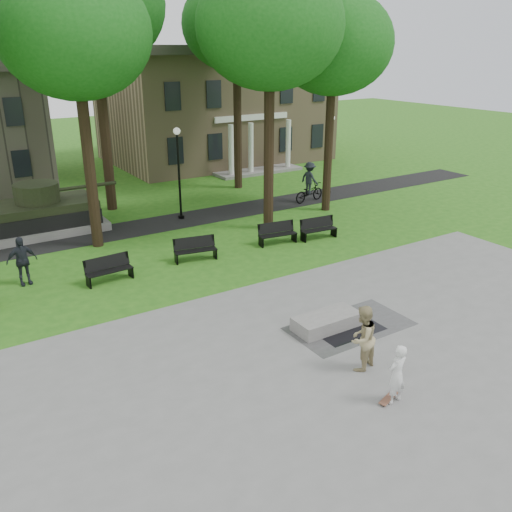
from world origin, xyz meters
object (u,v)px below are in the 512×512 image
(skateboarder, at_px, (397,374))
(friend_watching, at_px, (362,338))
(concrete_block, at_px, (327,321))
(park_bench_0, at_px, (109,269))
(cyclist, at_px, (309,186))

(skateboarder, bearing_deg, friend_watching, -108.14)
(concrete_block, relative_size, skateboarder, 1.34)
(friend_watching, height_order, park_bench_0, friend_watching)
(skateboarder, bearing_deg, park_bench_0, -78.51)
(friend_watching, height_order, cyclist, cyclist)
(concrete_block, bearing_deg, cyclist, 54.53)
(skateboarder, height_order, park_bench_0, skateboarder)
(friend_watching, bearing_deg, cyclist, -138.93)
(concrete_block, height_order, friend_watching, friend_watching)
(concrete_block, xyz_separation_m, cyclist, (8.90, 12.49, 0.70))
(concrete_block, bearing_deg, skateboarder, -104.67)
(cyclist, bearing_deg, friend_watching, 138.16)
(friend_watching, distance_m, cyclist, 17.66)
(skateboarder, xyz_separation_m, park_bench_0, (-3.65, 11.40, -0.32))
(concrete_block, distance_m, cyclist, 15.36)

